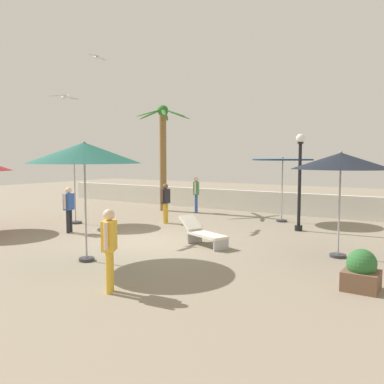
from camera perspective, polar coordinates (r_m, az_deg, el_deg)
ground_plane at (r=13.03m, az=-7.41°, el=-7.13°), size 56.00×56.00×0.00m
boundary_wall at (r=20.34m, az=8.76°, el=-1.31°), size 25.20×0.30×1.04m
patio_umbrella_0 at (r=17.30m, az=12.64°, el=4.05°), size 2.49×2.49×2.74m
patio_umbrella_1 at (r=10.80m, az=-14.93°, el=5.29°), size 2.92×2.92×3.13m
patio_umbrella_2 at (r=17.12m, az=-16.27°, el=5.00°), size 2.40×2.40×3.06m
patio_umbrella_3 at (r=11.53m, az=20.21°, el=4.06°), size 2.62×2.62×2.88m
palm_tree_0 at (r=20.49m, az=-4.10°, el=6.53°), size 2.91×2.69×5.30m
lamp_post_0 at (r=15.30m, az=14.93°, el=2.28°), size 0.33×0.33×3.56m
lounge_chair_1 at (r=12.57m, az=1.51°, el=-5.70°), size 1.95×1.20×0.84m
guest_0 at (r=8.30m, az=-11.57°, el=-6.92°), size 0.39×0.50×1.69m
guest_1 at (r=15.14m, az=-16.95°, el=-1.81°), size 0.32×0.54×1.64m
guest_2 at (r=16.63m, az=-3.75°, el=-1.03°), size 0.25×0.56×1.63m
guest_3 at (r=19.73m, az=0.60°, el=0.14°), size 0.36×0.52×1.74m
seagull_0 at (r=15.16m, az=-17.39°, el=12.65°), size 0.39×1.34×0.15m
seagull_1 at (r=18.57m, az=-13.21°, el=18.00°), size 0.43×1.24×0.14m
planter at (r=9.12m, az=22.74°, el=-10.29°), size 0.70×0.70×0.85m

